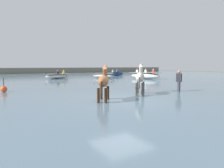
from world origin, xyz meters
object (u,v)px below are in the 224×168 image
boat_distant_east (57,76)px  boat_mid_outer (104,76)px  horse_lead_pinto (140,78)px  boat_far_inshore (117,74)px  channel_buoy (4,89)px  horse_trailing_chestnut (104,82)px  boat_far_offshore (145,76)px  person_onlooker_left (179,82)px

boat_distant_east → boat_mid_outer: bearing=-22.3°
horse_lead_pinto → boat_far_inshore: bearing=60.5°
boat_mid_outer → channel_buoy: bearing=-143.0°
boat_distant_east → boat_mid_outer: boat_mid_outer is taller
horse_trailing_chestnut → boat_far_offshore: horse_trailing_chestnut is taller
horse_lead_pinto → boat_mid_outer: (5.59, 14.34, -0.61)m
horse_trailing_chestnut → boat_distant_east: size_ratio=0.58×
horse_trailing_chestnut → person_onlooker_left: 5.83m
horse_lead_pinto → person_onlooker_left: bearing=-5.3°
person_onlooker_left → channel_buoy: person_onlooker_left is taller
boat_mid_outer → horse_trailing_chestnut: bearing=-119.1°
horse_trailing_chestnut → boat_mid_outer: (8.42, 15.11, -0.55)m
horse_trailing_chestnut → boat_mid_outer: bearing=60.9°
horse_lead_pinto → horse_trailing_chestnut: horse_lead_pinto is taller
horse_trailing_chestnut → person_onlooker_left: bearing=4.9°
horse_lead_pinto → boat_far_inshore: (11.23, 19.83, -0.65)m
person_onlooker_left → channel_buoy: size_ratio=1.84×
horse_lead_pinto → boat_far_offshore: bearing=47.7°
horse_lead_pinto → horse_trailing_chestnut: 2.93m
channel_buoy → horse_trailing_chestnut: bearing=-57.3°
boat_far_inshore → channel_buoy: (-17.86, -14.69, -0.08)m
channel_buoy → boat_far_offshore: bearing=17.8°
horse_trailing_chestnut → boat_mid_outer: 17.30m
boat_distant_east → boat_far_inshore: boat_distant_east is taller
boat_far_inshore → person_onlooker_left: size_ratio=1.81×
boat_mid_outer → boat_distant_east: bearing=157.7°
horse_trailing_chestnut → channel_buoy: 7.06m
boat_mid_outer → boat_far_inshore: (5.63, 5.49, -0.04)m
person_onlooker_left → boat_distant_east: bearing=99.9°
boat_mid_outer → person_onlooker_left: 14.84m
horse_lead_pinto → boat_mid_outer: size_ratio=0.61×
boat_mid_outer → person_onlooker_left: size_ratio=2.03×
boat_distant_east → person_onlooker_left: person_onlooker_left is taller
boat_mid_outer → boat_far_offshore: bearing=-47.1°
horse_trailing_chestnut → boat_mid_outer: horse_trailing_chestnut is taller
horse_trailing_chestnut → channel_buoy: size_ratio=2.18×
horse_trailing_chestnut → channel_buoy: bearing=122.7°
boat_far_offshore → channel_buoy: 16.79m
boat_far_inshore → boat_far_offshore: bearing=-101.1°
boat_far_offshore → boat_distant_east: bearing=145.8°
boat_distant_east → boat_far_offshore: 11.27m
boat_far_offshore → channel_buoy: bearing=-162.2°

